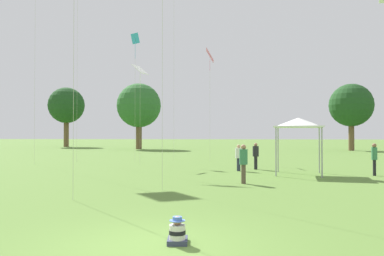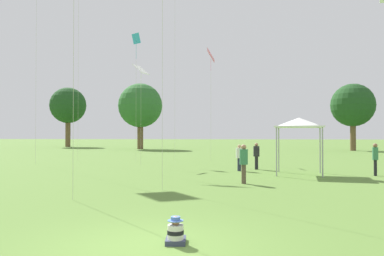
{
  "view_description": "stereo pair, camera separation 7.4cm",
  "coord_description": "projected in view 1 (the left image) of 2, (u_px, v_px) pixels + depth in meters",
  "views": [
    {
      "loc": [
        1.48,
        -7.17,
        2.2
      ],
      "look_at": [
        0.15,
        7.51,
        2.44
      ],
      "focal_mm": 35.0,
      "sensor_mm": 36.0,
      "label": 1
    },
    {
      "loc": [
        1.55,
        -7.16,
        2.2
      ],
      "look_at": [
        0.15,
        7.51,
        2.44
      ],
      "focal_mm": 35.0,
      "sensor_mm": 36.0,
      "label": 2
    }
  ],
  "objects": [
    {
      "name": "canopy_tent",
      "position": [
        298.0,
        123.0,
        20.31
      ],
      "size": [
        2.94,
        2.94,
        3.09
      ],
      "rotation": [
        0.0,
        0.0,
        -0.18
      ],
      "color": "white",
      "rests_on": "ground"
    },
    {
      "name": "person_standing_1",
      "position": [
        239.0,
        156.0,
        22.27
      ],
      "size": [
        0.51,
        0.51,
        1.57
      ],
      "rotation": [
        0.0,
        0.0,
        3.56
      ],
      "color": "#282D42",
      "rests_on": "ground"
    },
    {
      "name": "person_standing_3",
      "position": [
        374.0,
        156.0,
        19.73
      ],
      "size": [
        0.41,
        0.41,
        1.71
      ],
      "rotation": [
        0.0,
        0.0,
        3.91
      ],
      "color": "black",
      "rests_on": "ground"
    },
    {
      "name": "kite_8",
      "position": [
        140.0,
        71.0,
        26.36
      ],
      "size": [
        1.09,
        1.23,
        7.1
      ],
      "rotation": [
        0.0,
        0.0,
        0.45
      ],
      "color": "white",
      "rests_on": "ground"
    },
    {
      "name": "ground_plane",
      "position": [
        149.0,
        248.0,
        7.24
      ],
      "size": [
        300.0,
        300.0,
        0.0
      ],
      "primitive_type": "plane",
      "color": "#567A33"
    },
    {
      "name": "kite_2",
      "position": [
        135.0,
        44.0,
        30.27
      ],
      "size": [
        0.83,
        0.67,
        10.35
      ],
      "rotation": [
        0.0,
        0.0,
        1.76
      ],
      "color": "#339EDB",
      "rests_on": "ground"
    },
    {
      "name": "person_standing_2",
      "position": [
        243.0,
        160.0,
        16.6
      ],
      "size": [
        0.51,
        0.51,
        1.74
      ],
      "rotation": [
        0.0,
        0.0,
        5.35
      ],
      "color": "brown",
      "rests_on": "ground"
    },
    {
      "name": "distant_tree_1",
      "position": [
        139.0,
        106.0,
        54.76
      ],
      "size": [
        6.45,
        6.45,
        9.63
      ],
      "color": "brown",
      "rests_on": "ground"
    },
    {
      "name": "kite_4",
      "position": [
        210.0,
        57.0,
        30.49
      ],
      "size": [
        0.65,
        1.2,
        9.14
      ],
      "rotation": [
        0.0,
        0.0,
        0.83
      ],
      "color": "pink",
      "rests_on": "ground"
    },
    {
      "name": "person_standing_0",
      "position": [
        256.0,
        154.0,
        23.25
      ],
      "size": [
        0.5,
        0.5,
        1.65
      ],
      "rotation": [
        0.0,
        0.0,
        1.11
      ],
      "color": "black",
      "rests_on": "ground"
    },
    {
      "name": "seated_toddler",
      "position": [
        177.0,
        233.0,
        7.48
      ],
      "size": [
        0.44,
        0.53,
        0.56
      ],
      "rotation": [
        0.0,
        0.0,
        0.08
      ],
      "color": "#383D56",
      "rests_on": "ground"
    },
    {
      "name": "distant_tree_2",
      "position": [
        351.0,
        105.0,
        49.77
      ],
      "size": [
        5.7,
        5.7,
        8.91
      ],
      "color": "brown",
      "rests_on": "ground"
    },
    {
      "name": "distant_tree_0",
      "position": [
        66.0,
        106.0,
        64.26
      ],
      "size": [
        6.14,
        6.14,
        10.23
      ],
      "color": "brown",
      "rests_on": "ground"
    }
  ]
}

